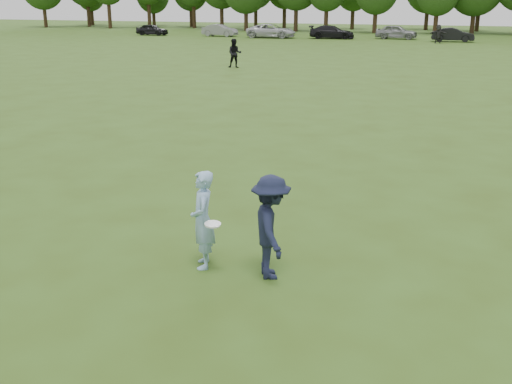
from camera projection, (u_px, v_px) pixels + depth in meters
ground at (283, 261)px, 10.54m from camera, size 200.00×200.00×0.00m
thrower at (203, 220)px, 10.08m from camera, size 0.63×0.73×1.70m
defender at (271, 227)px, 9.70m from camera, size 1.09×1.30×1.74m
player_far_a at (235, 53)px, 39.37m from camera, size 1.08×0.94×1.87m
player_far_d at (438, 34)px, 60.88m from camera, size 1.77×0.80×1.85m
car_a at (152, 30)px, 73.86m from camera, size 4.06×1.77×1.36m
car_b at (220, 30)px, 71.81m from camera, size 4.33×1.68×1.41m
car_c at (271, 31)px, 68.98m from camera, size 5.79×2.93×1.57m
car_d at (332, 32)px, 67.57m from camera, size 5.24×2.54×1.47m
car_e at (397, 32)px, 67.07m from camera, size 4.68×2.05×1.57m
car_f at (453, 35)px, 62.84m from camera, size 4.39×1.62×1.43m
disc_in_play at (213, 224)px, 9.72m from camera, size 0.33×0.33×0.06m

